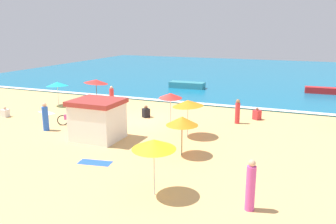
% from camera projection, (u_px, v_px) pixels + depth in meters
% --- Properties ---
extents(ground_plane, '(60.00, 60.00, 0.00)m').
position_uv_depth(ground_plane, '(147.00, 120.00, 24.45)').
color(ground_plane, '#E5B26B').
extents(ocean_water, '(60.00, 44.00, 0.10)m').
position_uv_depth(ocean_water, '(231.00, 73.00, 49.61)').
color(ocean_water, '#146B93').
rests_on(ocean_water, ground_plane).
extents(wave_breaker_foam, '(57.00, 0.70, 0.01)m').
position_uv_depth(wave_breaker_foam, '(178.00, 102.00, 30.09)').
color(wave_breaker_foam, white).
rests_on(wave_breaker_foam, ocean_water).
extents(lifeguard_cabana, '(2.80, 2.48, 2.37)m').
position_uv_depth(lifeguard_cabana, '(98.00, 119.00, 20.04)').
color(lifeguard_cabana, white).
rests_on(lifeguard_cabana, ground_plane).
extents(beach_umbrella_0, '(2.13, 2.13, 2.05)m').
position_uv_depth(beach_umbrella_0, '(182.00, 121.00, 17.39)').
color(beach_umbrella_0, '#4C3823').
rests_on(beach_umbrella_0, ground_plane).
extents(beach_umbrella_1, '(1.98, 1.99, 2.31)m').
position_uv_depth(beach_umbrella_1, '(154.00, 144.00, 13.10)').
color(beach_umbrella_1, silver).
rests_on(beach_umbrella_1, ground_plane).
extents(beach_umbrella_2, '(2.95, 2.94, 1.99)m').
position_uv_depth(beach_umbrella_2, '(96.00, 81.00, 30.71)').
color(beach_umbrella_2, '#4C3823').
rests_on(beach_umbrella_2, ground_plane).
extents(beach_umbrella_4, '(2.35, 2.34, 2.29)m').
position_uv_depth(beach_umbrella_4, '(188.00, 103.00, 20.39)').
color(beach_umbrella_4, silver).
rests_on(beach_umbrella_4, ground_plane).
extents(beach_umbrella_5, '(2.04, 2.05, 2.14)m').
position_uv_depth(beach_umbrella_5, '(171.00, 96.00, 23.31)').
color(beach_umbrella_5, silver).
rests_on(beach_umbrella_5, ground_plane).
extents(beach_umbrella_6, '(2.64, 2.64, 2.07)m').
position_uv_depth(beach_umbrella_6, '(57.00, 84.00, 28.69)').
color(beach_umbrella_6, silver).
rests_on(beach_umbrella_6, ground_plane).
extents(parked_bicycle, '(1.65, 0.88, 0.76)m').
position_uv_depth(parked_bicycle, '(71.00, 119.00, 23.19)').
color(parked_bicycle, black).
rests_on(parked_bicycle, ground_plane).
extents(beachgoer_0, '(0.46, 0.46, 1.93)m').
position_uv_depth(beachgoer_0, '(251.00, 186.00, 12.25)').
color(beachgoer_0, '#D84CA5').
rests_on(beachgoer_0, ground_plane).
extents(beachgoer_1, '(0.47, 0.47, 0.76)m').
position_uv_depth(beachgoer_1, '(5.00, 113.00, 25.29)').
color(beachgoer_1, white).
rests_on(beachgoer_1, ground_plane).
extents(beachgoer_2, '(0.48, 0.48, 1.80)m').
position_uv_depth(beachgoer_2, '(45.00, 118.00, 21.86)').
color(beachgoer_2, blue).
rests_on(beachgoer_2, ground_plane).
extents(beachgoer_4, '(0.64, 0.64, 0.87)m').
position_uv_depth(beachgoer_4, '(257.00, 115.00, 24.58)').
color(beachgoer_4, red).
rests_on(beachgoer_4, ground_plane).
extents(beachgoer_5, '(0.64, 0.64, 0.90)m').
position_uv_depth(beachgoer_5, '(146.00, 112.00, 25.16)').
color(beachgoer_5, black).
rests_on(beachgoer_5, ground_plane).
extents(beachgoer_6, '(0.46, 0.46, 1.69)m').
position_uv_depth(beachgoer_6, '(238.00, 112.00, 23.47)').
color(beachgoer_6, red).
rests_on(beachgoer_6, ground_plane).
extents(beachgoer_7, '(0.37, 0.37, 1.67)m').
position_uv_depth(beachgoer_7, '(112.00, 97.00, 28.82)').
color(beachgoer_7, red).
rests_on(beachgoer_7, ground_plane).
extents(beach_towel_0, '(1.75, 1.26, 0.01)m').
position_uv_depth(beach_towel_0, '(46.00, 113.00, 26.59)').
color(beach_towel_0, white).
rests_on(beach_towel_0, ground_plane).
extents(beach_towel_1, '(1.71, 0.93, 0.01)m').
position_uv_depth(beach_towel_1, '(95.00, 163.00, 16.79)').
color(beach_towel_1, blue).
rests_on(beach_towel_1, ground_plane).
extents(small_boat_0, '(3.77, 1.45, 0.64)m').
position_uv_depth(small_boat_0, '(187.00, 85.00, 36.77)').
color(small_boat_0, teal).
rests_on(small_boat_0, ocean_water).
extents(small_boat_1, '(3.85, 1.09, 0.60)m').
position_uv_depth(small_boat_1, '(326.00, 91.00, 33.63)').
color(small_boat_1, red).
rests_on(small_boat_1, ocean_water).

